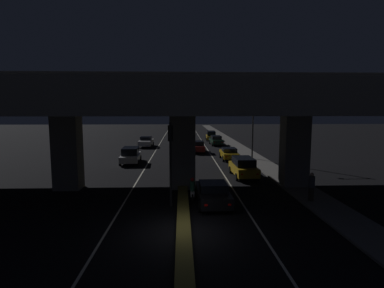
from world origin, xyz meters
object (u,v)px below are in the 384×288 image
Objects in this scene: car_white_lead_oncoming at (131,155)px; motorcycle_white_filtering_near at (192,191)px; traffic_light_left_of_median at (171,149)px; car_white_second_oncoming at (146,142)px; car_taxi_yellow_third at (229,153)px; car_taxi_yellow_sixth at (211,135)px; car_taxi_yellow_second at (243,167)px; car_dark_green_fifth at (216,140)px; street_lamp at (250,116)px; pedestrian_on_sidewalk at (311,187)px; car_black_lead at (213,193)px; car_dark_red_fourth at (198,146)px.

car_white_lead_oncoming is 15.16m from motorcycle_white_filtering_near.
traffic_light_left_of_median reaches higher than car_white_second_oncoming.
motorcycle_white_filtering_near reaches higher than car_taxi_yellow_third.
car_taxi_yellow_third is at bearing -177.88° from car_taxi_yellow_sixth.
motorcycle_white_filtering_near is (-4.86, -15.48, -0.11)m from car_taxi_yellow_third.
car_taxi_yellow_second is 23.71m from car_white_second_oncoming.
car_white_lead_oncoming reaches higher than car_dark_green_fifth.
street_lamp is at bearing -90.64° from car_taxi_yellow_third.
street_lamp reaches higher than car_taxi_yellow_second.
car_taxi_yellow_third is at bearing 69.33° from traffic_light_left_of_median.
pedestrian_on_sidewalk reaches higher than car_taxi_yellow_third.
car_white_second_oncoming is 31.62m from pedestrian_on_sidewalk.
car_black_lead is at bearing 3.81° from traffic_light_left_of_median.
car_taxi_yellow_second is 30.05m from car_taxi_yellow_sixth.
car_white_second_oncoming is at bearing 51.10° from car_dark_red_fourth.
car_dark_green_fifth is (3.74, 30.42, 0.09)m from car_black_lead.
car_taxi_yellow_sixth is at bearing -6.87° from motorcycle_white_filtering_near.
car_dark_red_fourth is at bearing 169.95° from car_taxi_yellow_sixth.
car_white_second_oncoming reaches higher than car_dark_red_fourth.
car_white_second_oncoming is (-10.92, 21.05, -0.09)m from car_taxi_yellow_second.
street_lamp is at bearing 94.29° from car_white_lead_oncoming.
street_lamp is 18.70m from car_white_second_oncoming.
car_taxi_yellow_second is 0.98× the size of car_taxi_yellow_sixth.
car_black_lead is 2.34× the size of motorcycle_white_filtering_near.
car_white_lead_oncoming is 13.98m from car_white_second_oncoming.
car_taxi_yellow_second is 1.04× the size of car_dark_red_fourth.
street_lamp is at bearing 91.02° from pedestrian_on_sidewalk.
car_taxi_yellow_second is at bearing 177.35° from car_dark_green_fifth.
car_white_lead_oncoming is at bearing -173.00° from street_lamp.
car_white_lead_oncoming reaches higher than motorcycle_white_filtering_near.
car_taxi_yellow_third is at bearing 43.34° from car_white_second_oncoming.
street_lamp is 4.75× the size of pedestrian_on_sidewalk.
car_taxi_yellow_third is 0.88× the size of car_white_lead_oncoming.
traffic_light_left_of_median is 10.17m from car_taxi_yellow_second.
traffic_light_left_of_median is 18.60m from street_lamp.
car_taxi_yellow_sixth is at bearing 151.43° from car_white_lead_oncoming.
street_lamp is 1.95× the size of car_black_lead.
traffic_light_left_of_median is at bearing 126.77° from motorcycle_white_filtering_near.
pedestrian_on_sidewalk is at bearing -173.85° from car_taxi_yellow_sixth.
motorcycle_white_filtering_near is 7.53m from pedestrian_on_sidewalk.
car_black_lead reaches higher than car_taxi_yellow_third.
traffic_light_left_of_median is 1.24× the size of car_taxi_yellow_third.
car_dark_green_fifth is (3.40, 8.07, 0.00)m from car_dark_red_fourth.
street_lamp is at bearing -171.64° from car_taxi_yellow_sixth.
car_taxi_yellow_third is at bearing -1.95° from car_taxi_yellow_second.
street_lamp is 2.09× the size of car_taxi_yellow_third.
car_black_lead is 2.43× the size of pedestrian_on_sidewalk.
car_taxi_yellow_second is 15.13m from car_dark_red_fourth.
pedestrian_on_sidewalk is (0.29, -16.18, -4.06)m from street_lamp.
traffic_light_left_of_median reaches higher than car_black_lead.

